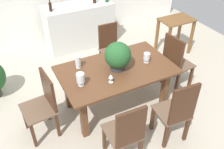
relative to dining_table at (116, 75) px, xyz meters
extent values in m
plane|color=#BCB29E|center=(0.00, 0.12, -0.62)|extent=(7.04, 7.04, 0.00)
cube|color=brown|center=(0.00, 0.00, 0.10)|extent=(1.71, 1.02, 0.03)
cube|color=brown|center=(-0.69, -0.34, -0.27)|extent=(0.09, 0.09, 0.71)
cube|color=brown|center=(0.69, -0.34, -0.27)|extent=(0.09, 0.09, 0.71)
cube|color=brown|center=(-0.69, 0.34, -0.27)|extent=(0.09, 0.09, 0.71)
cube|color=brown|center=(0.69, 0.34, -0.27)|extent=(0.09, 0.09, 0.71)
cube|color=#422616|center=(-0.21, -0.70, -0.40)|extent=(0.05, 0.05, 0.44)
cube|color=#422616|center=(-0.55, -0.69, -0.40)|extent=(0.05, 0.05, 0.44)
cube|color=#422616|center=(-0.22, -1.06, -0.40)|extent=(0.05, 0.05, 0.44)
cube|color=brown|center=(-0.38, -0.88, -0.17)|extent=(0.43, 0.45, 0.03)
cube|color=#422616|center=(-0.39, -1.08, 0.11)|extent=(0.38, 0.05, 0.53)
cube|color=#422616|center=(0.56, -0.71, -0.40)|extent=(0.05, 0.05, 0.44)
cube|color=#422616|center=(0.23, -0.69, -0.40)|extent=(0.05, 0.05, 0.44)
cube|color=#422616|center=(0.54, -1.07, -0.40)|extent=(0.05, 0.05, 0.44)
cube|color=#422616|center=(0.20, -1.04, -0.40)|extent=(0.05, 0.05, 0.44)
cube|color=brown|center=(0.38, -0.88, -0.17)|extent=(0.44, 0.46, 0.03)
cube|color=#422616|center=(0.37, -1.07, 0.13)|extent=(0.38, 0.07, 0.57)
cube|color=#422616|center=(1.41, -0.17, -0.40)|extent=(0.05, 0.05, 0.44)
cube|color=#422616|center=(1.37, 0.20, -0.40)|extent=(0.05, 0.05, 0.44)
cube|color=#422616|center=(1.08, -0.20, -0.40)|extent=(0.05, 0.05, 0.44)
cube|color=#422616|center=(1.04, 0.17, -0.40)|extent=(0.05, 0.05, 0.44)
cube|color=brown|center=(1.22, 0.00, -0.17)|extent=(0.45, 0.49, 0.03)
cube|color=#422616|center=(1.04, -0.02, 0.12)|extent=(0.08, 0.42, 0.55)
cube|color=#422616|center=(0.22, 0.71, -0.40)|extent=(0.04, 0.04, 0.44)
cube|color=#422616|center=(0.55, 0.70, -0.40)|extent=(0.04, 0.04, 0.44)
cube|color=#422616|center=(0.22, 1.06, -0.40)|extent=(0.04, 0.04, 0.44)
cube|color=#422616|center=(0.55, 1.05, -0.40)|extent=(0.04, 0.04, 0.44)
cube|color=brown|center=(0.38, 0.88, -0.17)|extent=(0.41, 0.43, 0.03)
cube|color=#422616|center=(0.39, 1.07, 0.08)|extent=(0.37, 0.05, 0.47)
cube|color=#422616|center=(-1.42, 0.18, -0.40)|extent=(0.05, 0.05, 0.44)
cube|color=#422616|center=(-1.38, -0.21, -0.40)|extent=(0.05, 0.05, 0.44)
cube|color=#422616|center=(-1.07, 0.21, -0.40)|extent=(0.05, 0.05, 0.44)
cube|color=#422616|center=(-1.03, -0.18, -0.40)|extent=(0.05, 0.05, 0.44)
cube|color=brown|center=(-1.22, 0.00, -0.17)|extent=(0.46, 0.51, 0.03)
cube|color=#422616|center=(-1.03, 0.02, 0.09)|extent=(0.08, 0.44, 0.50)
cylinder|color=#333338|center=(0.01, -0.01, 0.17)|extent=(0.22, 0.22, 0.09)
sphere|color=#235628|center=(0.01, -0.01, 0.36)|extent=(0.39, 0.39, 0.39)
sphere|color=silver|center=(-0.10, 0.00, 0.33)|extent=(0.06, 0.06, 0.06)
sphere|color=silver|center=(-0.10, 0.08, 0.38)|extent=(0.05, 0.05, 0.05)
sphere|color=silver|center=(0.18, 0.01, 0.33)|extent=(0.05, 0.05, 0.05)
cylinder|color=silver|center=(0.49, -0.05, 0.13)|extent=(0.08, 0.08, 0.01)
cylinder|color=silver|center=(0.49, -0.05, 0.15)|extent=(0.02, 0.02, 0.04)
cylinder|color=silver|center=(0.49, -0.05, 0.23)|extent=(0.10, 0.10, 0.11)
cylinder|color=silver|center=(-0.61, -0.12, 0.13)|extent=(0.08, 0.08, 0.01)
cylinder|color=silver|center=(-0.61, -0.12, 0.16)|extent=(0.03, 0.03, 0.05)
cylinder|color=silver|center=(-0.61, -0.12, 0.25)|extent=(0.11, 0.11, 0.13)
cylinder|color=silver|center=(-0.49, 0.29, 0.13)|extent=(0.07, 0.07, 0.01)
cylinder|color=silver|center=(-0.49, 0.29, 0.15)|extent=(0.03, 0.03, 0.04)
cylinder|color=silver|center=(-0.49, 0.29, 0.24)|extent=(0.08, 0.08, 0.15)
cylinder|color=silver|center=(-0.22, -0.25, 0.12)|extent=(0.06, 0.06, 0.00)
cylinder|color=silver|center=(-0.22, -0.25, 0.16)|extent=(0.01, 0.01, 0.07)
cone|color=silver|center=(-0.22, -0.25, 0.22)|extent=(0.07, 0.07, 0.06)
cube|color=silver|center=(0.23, 2.16, -0.15)|extent=(1.47, 0.60, 0.95)
cylinder|color=black|center=(-0.37, 2.09, 0.41)|extent=(0.06, 0.06, 0.17)
cylinder|color=black|center=(-0.37, 2.09, 0.53)|extent=(0.02, 0.02, 0.06)
cube|color=brown|center=(1.88, 0.93, 0.15)|extent=(0.68, 0.47, 0.02)
cube|color=brown|center=(1.58, 0.74, -0.24)|extent=(0.05, 0.05, 0.76)
cube|color=brown|center=(2.19, 0.74, -0.24)|extent=(0.05, 0.05, 0.76)
cube|color=brown|center=(1.58, 1.12, -0.24)|extent=(0.05, 0.05, 0.76)
cube|color=brown|center=(2.19, 1.12, -0.24)|extent=(0.05, 0.05, 0.76)
camera|label=1|loc=(-1.44, -2.66, 2.27)|focal=40.01mm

